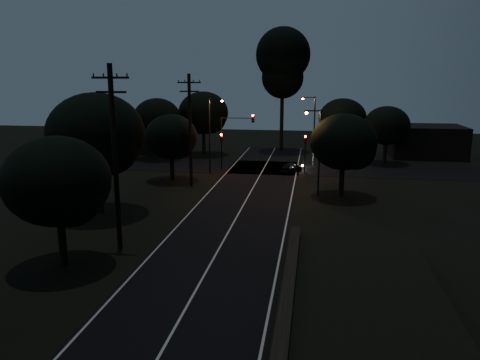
% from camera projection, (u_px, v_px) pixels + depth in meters
% --- Properties ---
extents(road_surface, '(60.00, 70.00, 0.03)m').
position_uv_depth(road_surface, '(252.00, 190.00, 43.20)').
color(road_surface, black).
rests_on(road_surface, ground).
extents(utility_pole_mid, '(2.20, 0.30, 11.00)m').
position_uv_depth(utility_pole_mid, '(115.00, 156.00, 27.33)').
color(utility_pole_mid, black).
rests_on(utility_pole_mid, ground).
extents(utility_pole_far, '(2.20, 0.30, 10.50)m').
position_uv_depth(utility_pole_far, '(190.00, 128.00, 43.77)').
color(utility_pole_far, black).
rests_on(utility_pole_far, ground).
extents(tree_left_b, '(5.69, 5.69, 7.23)m').
position_uv_depth(tree_left_b, '(60.00, 184.00, 24.82)').
color(tree_left_b, black).
rests_on(tree_left_b, ground).
extents(tree_left_c, '(7.24, 7.24, 9.14)m').
position_uv_depth(tree_left_c, '(99.00, 137.00, 34.54)').
color(tree_left_c, black).
rests_on(tree_left_c, ground).
extents(tree_left_d, '(5.22, 5.22, 6.62)m').
position_uv_depth(tree_left_d, '(173.00, 138.00, 46.21)').
color(tree_left_d, black).
rests_on(tree_left_d, ground).
extents(tree_far_nw, '(6.57, 6.57, 8.32)m').
position_uv_depth(tree_far_nw, '(205.00, 114.00, 61.44)').
color(tree_far_nw, black).
rests_on(tree_far_nw, ground).
extents(tree_far_w, '(5.97, 5.97, 7.61)m').
position_uv_depth(tree_far_w, '(158.00, 120.00, 58.45)').
color(tree_far_w, black).
rests_on(tree_far_w, ground).
extents(tree_far_ne, '(5.98, 5.98, 7.57)m').
position_uv_depth(tree_far_ne, '(344.00, 120.00, 58.82)').
color(tree_far_ne, black).
rests_on(tree_far_ne, ground).
extents(tree_far_e, '(5.39, 5.39, 6.84)m').
position_uv_depth(tree_far_e, '(388.00, 127.00, 55.28)').
color(tree_far_e, black).
rests_on(tree_far_e, ground).
extents(tree_right_a, '(5.68, 5.68, 7.22)m').
position_uv_depth(tree_right_a, '(346.00, 143.00, 39.74)').
color(tree_right_a, black).
rests_on(tree_right_a, ground).
extents(tall_pine, '(7.39, 7.39, 16.80)m').
position_uv_depth(tall_pine, '(283.00, 62.00, 63.43)').
color(tall_pine, black).
rests_on(tall_pine, ground).
extents(building_left, '(10.00, 8.00, 4.40)m').
position_uv_depth(building_left, '(131.00, 135.00, 65.90)').
color(building_left, black).
rests_on(building_left, ground).
extents(building_right, '(9.00, 7.00, 4.00)m').
position_uv_depth(building_right, '(426.00, 141.00, 60.82)').
color(building_right, black).
rests_on(building_right, ground).
extents(signal_left, '(0.28, 0.35, 4.10)m').
position_uv_depth(signal_left, '(222.00, 145.00, 51.83)').
color(signal_left, black).
rests_on(signal_left, ground).
extents(signal_right, '(0.28, 0.35, 4.10)m').
position_uv_depth(signal_right, '(305.00, 147.00, 50.43)').
color(signal_right, black).
rests_on(signal_right, ground).
extents(signal_mast, '(3.70, 0.35, 6.25)m').
position_uv_depth(signal_mast, '(236.00, 131.00, 51.25)').
color(signal_mast, black).
rests_on(signal_mast, ground).
extents(streetlight_a, '(1.66, 0.26, 8.00)m').
position_uv_depth(streetlight_a, '(211.00, 130.00, 49.63)').
color(streetlight_a, black).
rests_on(streetlight_a, ground).
extents(streetlight_b, '(1.66, 0.26, 8.00)m').
position_uv_depth(streetlight_b, '(313.00, 126.00, 53.80)').
color(streetlight_b, black).
rests_on(streetlight_b, ground).
extents(streetlight_c, '(1.46, 0.26, 7.50)m').
position_uv_depth(streetlight_c, '(318.00, 146.00, 40.29)').
color(streetlight_c, black).
rests_on(streetlight_c, ground).
extents(car, '(2.49, 3.55, 1.12)m').
position_uv_depth(car, '(291.00, 167.00, 50.86)').
color(car, black).
rests_on(car, ground).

